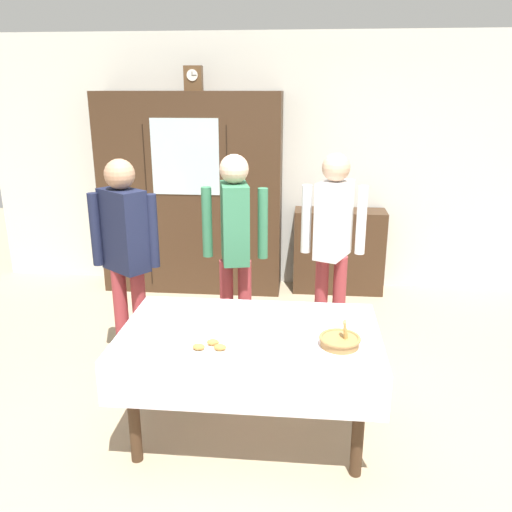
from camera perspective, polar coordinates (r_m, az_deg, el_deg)
The scene contains 20 objects.
ground_plane at distance 3.79m, azimuth -0.30°, elevation -16.68°, with size 12.00×12.00×0.00m, color tan.
back_wall at distance 5.82m, azimuth 2.33°, elevation 9.93°, with size 6.40×0.10×2.70m, color silver.
dining_table at distance 3.27m, azimuth -0.73°, elevation -9.93°, with size 1.58×0.96×0.73m.
wall_cabinet at distance 5.70m, azimuth -7.01°, elevation 6.67°, with size 1.92×0.46×2.11m.
mantel_clock at distance 5.58m, azimuth -6.80°, elevation 18.60°, with size 0.18×0.11×0.24m.
bookshelf_low at distance 5.78m, azimuth 8.94°, elevation 0.54°, with size 0.96×0.35×0.90m.
book_stack at distance 5.66m, azimuth 9.17°, elevation 5.17°, with size 0.13×0.21×0.06m.
tea_cup_front_edge at distance 3.36m, azimuth 4.14°, elevation -6.73°, with size 0.13×0.13×0.06m.
tea_cup_mid_right at distance 3.25m, azimuth -0.69°, elevation -7.48°, with size 0.13×0.13×0.06m.
tea_cup_center at distance 3.47m, azimuth -6.51°, elevation -5.93°, with size 0.13×0.13×0.06m.
tea_cup_near_left at distance 2.95m, azimuth 0.27°, elevation -10.33°, with size 0.13×0.13×0.06m.
tea_cup_mid_left at distance 3.24m, azimuth -4.53°, elevation -7.66°, with size 0.13×0.13×0.06m.
bread_basket at distance 3.09m, azimuth 9.08°, elevation -9.03°, with size 0.24×0.24×0.16m.
pastry_plate at distance 3.02m, azimuth -5.03°, elevation -10.04°, with size 0.28×0.28×0.05m.
spoon_far_left at distance 3.27m, azimuth -7.32°, elevation -8.01°, with size 0.12×0.02×0.01m.
spoon_mid_left at distance 3.30m, azimuth -10.29°, elevation -7.85°, with size 0.12×0.02×0.01m.
spoon_back_edge at distance 3.09m, azimuth -12.93°, elevation -9.96°, with size 0.12×0.02×0.01m.
person_by_cabinet at distance 4.15m, azimuth -2.30°, elevation 2.03°, with size 0.52×0.39×1.67m.
person_behind_table_left at distance 4.31m, azimuth 8.36°, elevation 2.39°, with size 0.52×0.41×1.66m.
person_beside_shelf at distance 4.08m, azimuth -14.00°, elevation 1.12°, with size 0.52×0.38×1.66m.
Camera 1 is at (0.32, -3.11, 2.15)m, focal length 36.90 mm.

